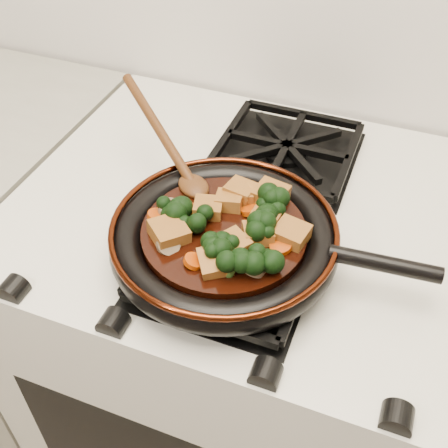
% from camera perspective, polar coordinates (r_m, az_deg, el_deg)
% --- Properties ---
extents(stove, '(0.76, 0.60, 0.90)m').
position_cam_1_polar(stove, '(1.22, 2.71, -14.32)').
color(stove, silver).
rests_on(stove, ground).
extents(burner_grate_front, '(0.23, 0.23, 0.03)m').
position_cam_1_polar(burner_grate_front, '(0.77, 0.39, -4.03)').
color(burner_grate_front, black).
rests_on(burner_grate_front, stove).
extents(burner_grate_back, '(0.23, 0.23, 0.03)m').
position_cam_1_polar(burner_grate_back, '(0.97, 6.37, 7.46)').
color(burner_grate_back, black).
rests_on(burner_grate_back, stove).
extents(skillet, '(0.44, 0.31, 0.05)m').
position_cam_1_polar(skillet, '(0.76, 0.17, -1.47)').
color(skillet, black).
rests_on(skillet, burner_grate_front).
extents(braising_sauce, '(0.22, 0.22, 0.02)m').
position_cam_1_polar(braising_sauce, '(0.75, 0.00, -1.16)').
color(braising_sauce, black).
rests_on(braising_sauce, skillet).
extents(tofu_cube_0, '(0.05, 0.05, 0.02)m').
position_cam_1_polar(tofu_cube_0, '(0.73, 6.85, -1.04)').
color(tofu_cube_0, '#915A21').
rests_on(tofu_cube_0, braising_sauce).
extents(tofu_cube_1, '(0.04, 0.04, 0.03)m').
position_cam_1_polar(tofu_cube_1, '(0.78, 0.54, 2.36)').
color(tofu_cube_1, '#915A21').
rests_on(tofu_cube_1, braising_sauce).
extents(tofu_cube_2, '(0.05, 0.05, 0.03)m').
position_cam_1_polar(tofu_cube_2, '(0.79, 4.76, 2.91)').
color(tofu_cube_2, '#915A21').
rests_on(tofu_cube_2, braising_sauce).
extents(tofu_cube_3, '(0.05, 0.05, 0.03)m').
position_cam_1_polar(tofu_cube_3, '(0.79, 1.71, 3.32)').
color(tofu_cube_3, '#915A21').
rests_on(tofu_cube_3, braising_sauce).
extents(tofu_cube_4, '(0.04, 0.04, 0.02)m').
position_cam_1_polar(tofu_cube_4, '(0.76, 4.37, 0.79)').
color(tofu_cube_4, '#915A21').
rests_on(tofu_cube_4, braising_sauce).
extents(tofu_cube_5, '(0.06, 0.06, 0.03)m').
position_cam_1_polar(tofu_cube_5, '(0.69, -0.92, -3.95)').
color(tofu_cube_5, '#915A21').
rests_on(tofu_cube_5, braising_sauce).
extents(tofu_cube_6, '(0.07, 0.06, 0.03)m').
position_cam_1_polar(tofu_cube_6, '(0.73, -5.61, -0.89)').
color(tofu_cube_6, '#915A21').
rests_on(tofu_cube_6, braising_sauce).
extents(tofu_cube_7, '(0.05, 0.05, 0.02)m').
position_cam_1_polar(tofu_cube_7, '(0.72, 0.94, -2.13)').
color(tofu_cube_7, '#915A21').
rests_on(tofu_cube_7, braising_sauce).
extents(tofu_cube_8, '(0.05, 0.05, 0.02)m').
position_cam_1_polar(tofu_cube_8, '(0.79, 1.73, 3.02)').
color(tofu_cube_8, '#915A21').
rests_on(tofu_cube_8, braising_sauce).
extents(tofu_cube_9, '(0.05, 0.05, 0.02)m').
position_cam_1_polar(tofu_cube_9, '(0.73, 3.46, -1.02)').
color(tofu_cube_9, '#915A21').
rests_on(tofu_cube_9, braising_sauce).
extents(tofu_cube_10, '(0.05, 0.05, 0.02)m').
position_cam_1_polar(tofu_cube_10, '(0.77, -1.64, 1.60)').
color(tofu_cube_10, '#915A21').
rests_on(tofu_cube_10, braising_sauce).
extents(broccoli_floret_0, '(0.07, 0.07, 0.08)m').
position_cam_1_polar(broccoli_floret_0, '(0.77, 5.15, 2.03)').
color(broccoli_floret_0, black).
rests_on(broccoli_floret_0, braising_sauce).
extents(broccoli_floret_1, '(0.08, 0.08, 0.06)m').
position_cam_1_polar(broccoli_floret_1, '(0.76, -5.55, 1.06)').
color(broccoli_floret_1, black).
rests_on(broccoli_floret_1, braising_sauce).
extents(broccoli_floret_2, '(0.06, 0.07, 0.07)m').
position_cam_1_polar(broccoli_floret_2, '(0.70, -0.85, -2.91)').
color(broccoli_floret_2, black).
rests_on(broccoli_floret_2, braising_sauce).
extents(broccoli_floret_3, '(0.08, 0.08, 0.07)m').
position_cam_1_polar(broccoli_floret_3, '(0.71, -0.03, -2.26)').
color(broccoli_floret_3, black).
rests_on(broccoli_floret_3, braising_sauce).
extents(broccoli_floret_4, '(0.08, 0.09, 0.07)m').
position_cam_1_polar(broccoli_floret_4, '(0.73, 3.72, -0.86)').
color(broccoli_floret_4, black).
rests_on(broccoli_floret_4, braising_sauce).
extents(broccoli_floret_5, '(0.08, 0.07, 0.07)m').
position_cam_1_polar(broccoli_floret_5, '(0.76, 4.21, 1.03)').
color(broccoli_floret_5, black).
rests_on(broccoli_floret_5, braising_sauce).
extents(broccoli_floret_6, '(0.08, 0.07, 0.07)m').
position_cam_1_polar(broccoli_floret_6, '(0.68, 0.58, -4.49)').
color(broccoli_floret_6, black).
rests_on(broccoli_floret_6, braising_sauce).
extents(broccoli_floret_7, '(0.07, 0.07, 0.07)m').
position_cam_1_polar(broccoli_floret_7, '(0.69, 3.93, -4.15)').
color(broccoli_floret_7, black).
rests_on(broccoli_floret_7, braising_sauce).
extents(broccoli_floret_8, '(0.08, 0.07, 0.07)m').
position_cam_1_polar(broccoli_floret_8, '(0.75, -3.09, 0.42)').
color(broccoli_floret_8, black).
rests_on(broccoli_floret_8, braising_sauce).
extents(carrot_coin_0, '(0.03, 0.03, 0.02)m').
position_cam_1_polar(carrot_coin_0, '(0.72, 5.79, -2.17)').
color(carrot_coin_0, '#AB3804').
rests_on(carrot_coin_0, braising_sauce).
extents(carrot_coin_1, '(0.03, 0.03, 0.02)m').
position_cam_1_polar(carrot_coin_1, '(0.77, -3.73, 1.64)').
color(carrot_coin_1, '#AB3804').
rests_on(carrot_coin_1, braising_sauce).
extents(carrot_coin_2, '(0.03, 0.03, 0.02)m').
position_cam_1_polar(carrot_coin_2, '(0.70, -3.09, -3.80)').
color(carrot_coin_2, '#AB3804').
rests_on(carrot_coin_2, braising_sauce).
extents(carrot_coin_3, '(0.03, 0.03, 0.02)m').
position_cam_1_polar(carrot_coin_3, '(0.76, -6.63, 0.81)').
color(carrot_coin_3, '#AB3804').
rests_on(carrot_coin_3, braising_sauce).
extents(carrot_coin_4, '(0.03, 0.03, 0.02)m').
position_cam_1_polar(carrot_coin_4, '(0.77, 2.77, 1.43)').
color(carrot_coin_4, '#AB3804').
rests_on(carrot_coin_4, braising_sauce).
extents(mushroom_slice_0, '(0.05, 0.05, 0.03)m').
position_cam_1_polar(mushroom_slice_0, '(0.69, 2.82, -4.29)').
color(mushroom_slice_0, brown).
rests_on(mushroom_slice_0, braising_sauce).
extents(mushroom_slice_1, '(0.04, 0.04, 0.02)m').
position_cam_1_polar(mushroom_slice_1, '(0.77, -5.39, 1.41)').
color(mushroom_slice_1, brown).
rests_on(mushroom_slice_1, braising_sauce).
extents(mushroom_slice_2, '(0.04, 0.04, 0.03)m').
position_cam_1_polar(mushroom_slice_2, '(0.72, -5.69, -2.05)').
color(mushroom_slice_2, brown).
rests_on(mushroom_slice_2, braising_sauce).
extents(wooden_spoon, '(0.13, 0.11, 0.23)m').
position_cam_1_polar(wooden_spoon, '(0.84, -5.16, 7.20)').
color(wooden_spoon, '#4C2810').
rests_on(wooden_spoon, braising_sauce).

